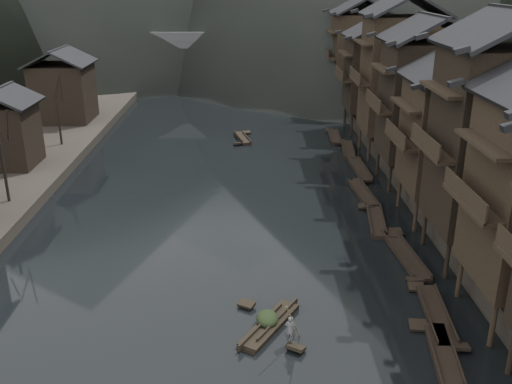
{
  "coord_description": "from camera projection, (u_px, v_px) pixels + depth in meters",
  "views": [
    {
      "loc": [
        1.8,
        -27.67,
        17.78
      ],
      "look_at": [
        2.49,
        12.37,
        2.5
      ],
      "focal_mm": 40.0,
      "sensor_mm": 36.0,
      "label": 1
    }
  ],
  "objects": [
    {
      "name": "water",
      "position": [
        216.0,
        312.0,
        32.15
      ],
      "size": [
        300.0,
        300.0,
        0.0
      ],
      "primitive_type": "plane",
      "color": "black",
      "rests_on": "ground"
    },
    {
      "name": "stilt_houses",
      "position": [
        433.0,
        86.0,
        47.24
      ],
      "size": [
        9.0,
        67.6,
        16.48
      ],
      "color": "black",
      "rests_on": "ground"
    },
    {
      "name": "moored_sampans",
      "position": [
        374.0,
        206.0,
        46.24
      ],
      "size": [
        3.27,
        48.35,
        0.47
      ],
      "color": "black",
      "rests_on": "water"
    },
    {
      "name": "midriver_boats",
      "position": [
        265.0,
        111.0,
        78.85
      ],
      "size": [
        9.62,
        30.95,
        0.45
      ],
      "color": "black",
      "rests_on": "water"
    },
    {
      "name": "stone_bridge",
      "position": [
        235.0,
        54.0,
        97.59
      ],
      "size": [
        40.0,
        6.0,
        9.0
      ],
      "color": "#4C4C4F",
      "rests_on": "ground"
    },
    {
      "name": "hero_sampan",
      "position": [
        270.0,
        325.0,
        30.61
      ],
      "size": [
        3.58,
        5.09,
        0.44
      ],
      "color": "black",
      "rests_on": "water"
    },
    {
      "name": "cargo_heap",
      "position": [
        267.0,
        313.0,
        30.59
      ],
      "size": [
        1.19,
        1.56,
        0.71
      ],
      "primitive_type": "ellipsoid",
      "color": "black",
      "rests_on": "hero_sampan"
    },
    {
      "name": "boatman",
      "position": [
        290.0,
        326.0,
        28.75
      ],
      "size": [
        0.64,
        0.49,
        1.55
      ],
      "primitive_type": "imported",
      "rotation": [
        0.0,
        0.0,
        2.91
      ],
      "color": "slate",
      "rests_on": "hero_sampan"
    },
    {
      "name": "bamboo_pole",
      "position": [
        296.0,
        281.0,
        27.83
      ],
      "size": [
        1.12,
        2.47,
        3.63
      ],
      "primitive_type": "cylinder",
      "rotation": [
        0.63,
        0.0,
        -0.41
      ],
      "color": "#8C7A51",
      "rests_on": "boatman"
    }
  ]
}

